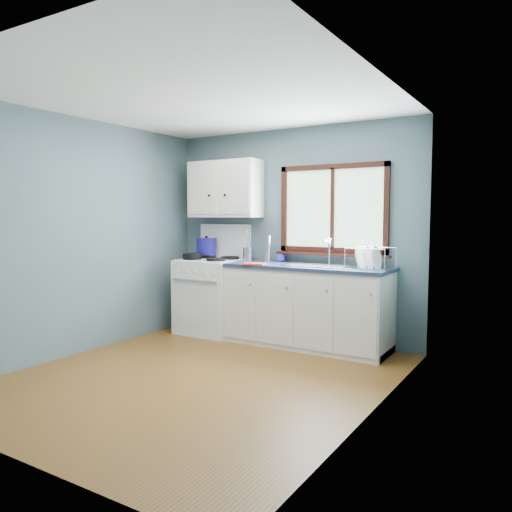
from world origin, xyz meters
The scene contains 19 objects.
floor centered at (0.00, 0.00, -0.01)m, with size 3.20×3.60×0.02m, color brown.
ceiling centered at (0.00, 0.00, 2.51)m, with size 3.20×3.60×0.02m, color white.
wall_back centered at (0.00, 1.81, 1.25)m, with size 3.20×0.02×2.50m, color #4E6368.
wall_front centered at (0.00, -1.81, 1.25)m, with size 3.20×0.02×2.50m, color #4E6368.
wall_left centered at (-1.61, 0.00, 1.25)m, with size 0.02×3.60×2.50m, color #4E6368.
wall_right centered at (1.61, 0.00, 1.25)m, with size 0.02×3.60×2.50m, color #4E6368.
gas_range centered at (-0.95, 1.47, 0.49)m, with size 0.76×0.69×1.36m.
base_cabinets centered at (0.36, 1.49, 0.41)m, with size 1.85×0.60×0.88m.
countertop centered at (0.36, 1.49, 0.90)m, with size 1.89×0.64×0.04m, color #1B2641.
sink centered at (0.54, 1.49, 0.86)m, with size 0.84×0.46×0.44m.
window centered at (0.54, 1.77, 1.48)m, with size 1.36×0.10×1.03m.
upper_cabinets centered at (-0.85, 1.63, 1.80)m, with size 0.95×0.35×0.70m.
skillet centered at (-1.12, 1.31, 0.98)m, with size 0.37×0.28×0.05m.
stockpot centered at (-1.13, 1.60, 1.07)m, with size 0.29×0.29×0.25m.
utensil_crock centered at (-0.48, 1.59, 1.01)m, with size 0.14×0.14×0.42m.
thermos centered at (-0.22, 1.62, 1.08)m, with size 0.07×0.07×0.31m, color silver.
soap_bottle centered at (-0.09, 1.69, 1.06)m, with size 0.11×0.11×0.27m, color #2D37C7.
dish_towel centered at (-0.19, 1.25, 0.93)m, with size 0.25×0.18×0.02m, color #E5442A.
dish_rack centered at (1.07, 1.51, 0.98)m, with size 0.48×0.38×0.24m.
Camera 1 is at (2.76, -3.52, 1.47)m, focal length 35.00 mm.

